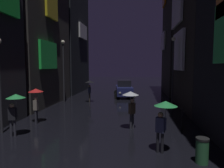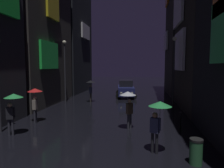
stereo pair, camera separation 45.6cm
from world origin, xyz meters
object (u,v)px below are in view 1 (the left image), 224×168
at_px(pedestrian_far_right_red, 36,96).
at_px(pedestrian_midstreet_centre_green, 15,103).
at_px(pedestrian_foreground_right_black, 90,85).
at_px(bicycle_parked_at_storefront, 182,119).
at_px(car_distant, 124,89).
at_px(pedestrian_midstreet_left_green, 164,112).
at_px(streetlamp_right_far, 173,64).
at_px(trash_bin, 202,151).
at_px(pedestrian_foreground_left_clear, 131,99).
at_px(streetlamp_left_far, 63,64).

height_order(pedestrian_far_right_red, pedestrian_midstreet_centre_green, same).
relative_size(pedestrian_midstreet_centre_green, pedestrian_foreground_right_black, 1.00).
bearing_deg(bicycle_parked_at_storefront, car_distant, 111.18).
distance_m(pedestrian_midstreet_left_green, car_distant, 14.63).
xyz_separation_m(bicycle_parked_at_storefront, streetlamp_right_far, (0.40, 5.81, 3.30)).
xyz_separation_m(bicycle_parked_at_storefront, car_distant, (-4.07, 10.50, 0.54)).
bearing_deg(trash_bin, pedestrian_foreground_right_black, 120.96).
bearing_deg(pedestrian_foreground_right_black, bicycle_parked_at_storefront, -43.78).
relative_size(pedestrian_foreground_right_black, streetlamp_right_far, 0.36).
distance_m(pedestrian_foreground_left_clear, trash_bin, 4.60).
bearing_deg(car_distant, trash_bin, -75.96).
distance_m(pedestrian_foreground_right_black, streetlamp_left_far, 3.17).
relative_size(pedestrian_far_right_red, pedestrian_midstreet_centre_green, 1.00).
height_order(streetlamp_right_far, trash_bin, streetlamp_right_far).
height_order(pedestrian_foreground_right_black, streetlamp_left_far, streetlamp_left_far).
distance_m(car_distant, streetlamp_left_far, 7.35).
xyz_separation_m(pedestrian_far_right_red, pedestrian_midstreet_centre_green, (0.13, -2.32, 0.00)).
height_order(pedestrian_foreground_left_clear, trash_bin, pedestrian_foreground_left_clear).
bearing_deg(trash_bin, pedestrian_midstreet_left_green, 151.88).
relative_size(pedestrian_foreground_right_black, bicycle_parked_at_storefront, 1.18).
bearing_deg(pedestrian_foreground_left_clear, pedestrian_midstreet_left_green, -64.42).
bearing_deg(pedestrian_midstreet_centre_green, streetlamp_left_far, 96.16).
bearing_deg(trash_bin, bicycle_parked_at_storefront, 86.29).
xyz_separation_m(pedestrian_far_right_red, streetlamp_left_far, (-0.88, 7.02, 2.00)).
bearing_deg(pedestrian_far_right_red, streetlamp_left_far, 97.14).
bearing_deg(pedestrian_foreground_left_clear, bicycle_parked_at_storefront, 18.91).
distance_m(bicycle_parked_at_storefront, streetlamp_left_far, 12.05).
relative_size(streetlamp_right_far, trash_bin, 6.40).
distance_m(pedestrian_foreground_right_black, car_distant, 4.83).
relative_size(pedestrian_far_right_red, car_distant, 0.49).
bearing_deg(pedestrian_midstreet_centre_green, trash_bin, -11.86).
distance_m(pedestrian_midstreet_centre_green, streetlamp_right_far, 12.63).
relative_size(pedestrian_far_right_red, pedestrian_foreground_right_black, 1.00).
bearing_deg(bicycle_parked_at_storefront, pedestrian_foreground_right_black, 136.22).
xyz_separation_m(pedestrian_midstreet_left_green, pedestrian_foreground_right_black, (-5.58, 10.75, 0.00)).
height_order(bicycle_parked_at_storefront, streetlamp_left_far, streetlamp_left_far).
height_order(bicycle_parked_at_storefront, car_distant, car_distant).
xyz_separation_m(car_distant, trash_bin, (3.77, -15.08, -0.46)).
xyz_separation_m(pedestrian_foreground_left_clear, bicycle_parked_at_storefront, (2.95, 1.01, -1.28)).
relative_size(car_distant, streetlamp_left_far, 0.73).
height_order(pedestrian_midstreet_centre_green, pedestrian_midstreet_left_green, same).
relative_size(pedestrian_midstreet_left_green, trash_bin, 2.28).
xyz_separation_m(pedestrian_foreground_right_black, trash_bin, (6.86, -11.43, -1.20)).
relative_size(pedestrian_foreground_left_clear, trash_bin, 2.28).
bearing_deg(streetlamp_left_far, pedestrian_midstreet_left_green, -52.34).
distance_m(car_distant, trash_bin, 15.55).
xyz_separation_m(pedestrian_far_right_red, streetlamp_right_far, (9.12, 6.32, 2.02)).
bearing_deg(streetlamp_left_far, trash_bin, -50.00).
bearing_deg(streetlamp_right_far, trash_bin, -93.86).
distance_m(pedestrian_midstreet_left_green, streetlamp_left_far, 13.29).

